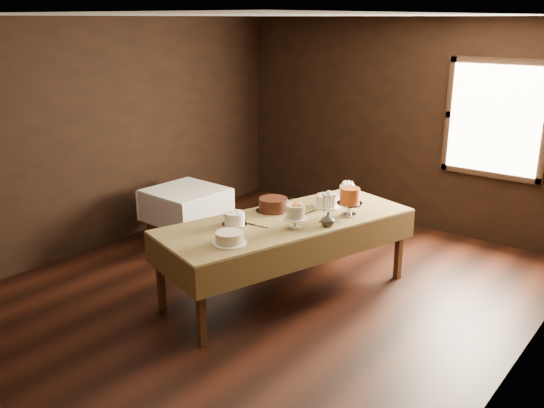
% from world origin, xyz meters
% --- Properties ---
extents(floor, '(5.00, 6.00, 0.01)m').
position_xyz_m(floor, '(0.00, 0.00, 0.00)').
color(floor, black).
rests_on(floor, ground).
extents(ceiling, '(5.00, 6.00, 0.01)m').
position_xyz_m(ceiling, '(0.00, 0.00, 2.80)').
color(ceiling, beige).
rests_on(ceiling, wall_back).
extents(wall_back, '(5.00, 0.02, 2.80)m').
position_xyz_m(wall_back, '(0.00, 3.00, 1.40)').
color(wall_back, black).
rests_on(wall_back, ground).
extents(wall_left, '(0.02, 6.00, 2.80)m').
position_xyz_m(wall_left, '(-2.50, 0.00, 1.40)').
color(wall_left, black).
rests_on(wall_left, ground).
extents(wall_right, '(0.02, 6.00, 2.80)m').
position_xyz_m(wall_right, '(2.50, 0.00, 1.40)').
color(wall_right, black).
rests_on(wall_right, ground).
extents(window, '(1.10, 0.05, 1.30)m').
position_xyz_m(window, '(1.30, 2.94, 1.60)').
color(window, '#FFEABF').
rests_on(window, wall_back).
extents(display_table, '(1.75, 2.83, 0.82)m').
position_xyz_m(display_table, '(0.19, 0.21, 0.76)').
color(display_table, '#402613').
rests_on(display_table, ground).
extents(side_table, '(0.89, 0.89, 0.72)m').
position_xyz_m(side_table, '(-1.69, 0.57, 0.63)').
color(side_table, '#402613').
rests_on(side_table, ground).
extents(cake_meringue, '(0.22, 0.22, 0.14)m').
position_xyz_m(cake_meringue, '(0.27, 1.26, 0.89)').
color(cake_meringue, white).
rests_on(cake_meringue, display_table).
extents(cake_lattice, '(0.33, 0.33, 0.11)m').
position_xyz_m(cake_lattice, '(0.27, 0.84, 0.87)').
color(cake_lattice, white).
rests_on(cake_lattice, display_table).
extents(cake_caramel, '(0.27, 0.27, 0.31)m').
position_xyz_m(cake_caramel, '(0.62, 0.71, 0.95)').
color(cake_caramel, silver).
rests_on(cake_caramel, display_table).
extents(cake_chocolate, '(0.40, 0.40, 0.14)m').
position_xyz_m(cake_chocolate, '(-0.09, 0.33, 0.89)').
color(cake_chocolate, silver).
rests_on(cake_chocolate, display_table).
extents(cake_flowers, '(0.25, 0.25, 0.24)m').
position_xyz_m(cake_flowers, '(0.40, 0.06, 0.93)').
color(cake_flowers, white).
rests_on(cake_flowers, display_table).
extents(cake_swirl, '(0.28, 0.28, 0.13)m').
position_xyz_m(cake_swirl, '(-0.12, -0.24, 0.88)').
color(cake_swirl, silver).
rests_on(cake_swirl, display_table).
extents(cake_cream, '(0.32, 0.32, 0.11)m').
position_xyz_m(cake_cream, '(0.18, -0.65, 0.87)').
color(cake_cream, white).
rests_on(cake_cream, display_table).
extents(cake_server_a, '(0.24, 0.05, 0.01)m').
position_xyz_m(cake_server_a, '(0.13, -0.13, 0.82)').
color(cake_server_a, silver).
rests_on(cake_server_a, display_table).
extents(cake_server_c, '(0.04, 0.24, 0.01)m').
position_xyz_m(cake_server_c, '(0.25, 0.56, 0.82)').
color(cake_server_c, silver).
rests_on(cake_server_c, display_table).
extents(cake_server_d, '(0.20, 0.17, 0.01)m').
position_xyz_m(cake_server_d, '(0.62, 0.44, 0.82)').
color(cake_server_d, silver).
rests_on(cake_server_d, display_table).
extents(cake_server_e, '(0.16, 0.21, 0.01)m').
position_xyz_m(cake_server_e, '(-0.26, 0.01, 0.82)').
color(cake_server_e, silver).
rests_on(cake_server_e, display_table).
extents(flower_vase, '(0.19, 0.19, 0.14)m').
position_xyz_m(flower_vase, '(0.62, 0.30, 0.89)').
color(flower_vase, '#2D2823').
rests_on(flower_vase, display_table).
extents(flower_bouquet, '(0.14, 0.14, 0.20)m').
position_xyz_m(flower_bouquet, '(0.62, 0.30, 1.08)').
color(flower_bouquet, white).
rests_on(flower_bouquet, flower_vase).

